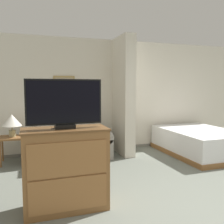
# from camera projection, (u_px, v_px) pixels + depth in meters

# --- Properties ---
(wall_back) EXTENTS (7.20, 0.16, 2.60)m
(wall_back) POSITION_uv_depth(u_px,v_px,m) (120.00, 95.00, 6.07)
(wall_back) COLOR silver
(wall_back) RESTS_ON ground_plane
(wall_partition_pillar) EXTENTS (0.24, 0.87, 2.60)m
(wall_partition_pillar) POSITION_uv_depth(u_px,v_px,m) (123.00, 96.00, 5.57)
(wall_partition_pillar) COLOR silver
(wall_partition_pillar) RESTS_ON ground_plane
(couch) EXTENTS (1.77, 0.84, 0.91)m
(couch) POSITION_uv_depth(u_px,v_px,m) (68.00, 143.00, 5.28)
(couch) COLOR gray
(couch) RESTS_ON ground_plane
(coffee_table) EXTENTS (0.63, 0.42, 0.43)m
(coffee_table) POSITION_uv_depth(u_px,v_px,m) (79.00, 153.00, 4.30)
(coffee_table) COLOR brown
(coffee_table) RESTS_ON ground_plane
(side_table) EXTENTS (0.48, 0.48, 0.53)m
(side_table) POSITION_uv_depth(u_px,v_px,m) (13.00, 141.00, 4.89)
(side_table) COLOR brown
(side_table) RESTS_ON ground_plane
(table_lamp) EXTENTS (0.37, 0.37, 0.44)m
(table_lamp) POSITION_uv_depth(u_px,v_px,m) (12.00, 121.00, 4.85)
(table_lamp) COLOR tan
(table_lamp) RESTS_ON side_table
(tv_dresser) EXTENTS (1.02, 0.48, 1.00)m
(tv_dresser) POSITION_uv_depth(u_px,v_px,m) (66.00, 169.00, 3.04)
(tv_dresser) COLOR brown
(tv_dresser) RESTS_ON ground_plane
(tv) EXTENTS (0.90, 0.16, 0.59)m
(tv) POSITION_uv_depth(u_px,v_px,m) (64.00, 104.00, 2.96)
(tv) COLOR black
(tv) RESTS_ON tv_dresser
(bed) EXTENTS (1.44, 1.99, 0.55)m
(bed) POSITION_uv_depth(u_px,v_px,m) (199.00, 141.00, 5.62)
(bed) COLOR brown
(bed) RESTS_ON ground_plane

